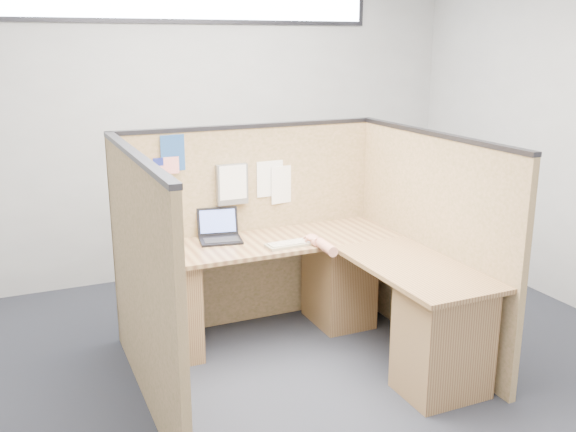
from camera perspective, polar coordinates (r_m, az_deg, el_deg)
name	(u,v)px	position (r m, az deg, el deg)	size (l,w,h in m)	color
floor	(306,376)	(4.32, 1.61, -14.00)	(5.00, 5.00, 0.00)	#20232D
wall_back	(200,123)	(5.92, -7.80, 8.20)	(5.00, 5.00, 0.00)	#A7A9AC
clerestory_window	(197,1)	(5.87, -8.14, 18.40)	(3.30, 0.04, 0.38)	#232328
cubicle_partitions	(280,246)	(4.37, -0.73, -2.64)	(2.06, 1.83, 1.53)	brown
l_desk	(313,300)	(4.45, 2.21, -7.46)	(1.95, 1.75, 0.73)	brown
laptop	(218,232)	(4.64, -6.24, -1.46)	(0.33, 0.33, 0.21)	black
keyboard	(293,244)	(4.49, 0.45, -2.47)	(0.40, 0.16, 0.03)	gray
mouse	(312,241)	(4.52, 2.13, -2.25)	(0.11, 0.06, 0.04)	silver
hand_forearm	(322,244)	(4.41, 3.02, -2.52)	(0.11, 0.38, 0.08)	tan
blue_poster	(174,153)	(4.56, -10.11, 5.54)	(0.19, 0.00, 0.26)	navy
american_flag	(163,167)	(4.54, -11.03, 4.26)	(0.19, 0.01, 0.32)	olive
file_holder	(232,184)	(4.69, -4.99, 2.84)	(0.23, 0.05, 0.30)	slate
paper_left	(270,179)	(4.82, -1.62, 3.33)	(0.21, 0.00, 0.27)	white
paper_right	(284,184)	(4.88, -0.32, 2.82)	(0.23, 0.00, 0.29)	white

